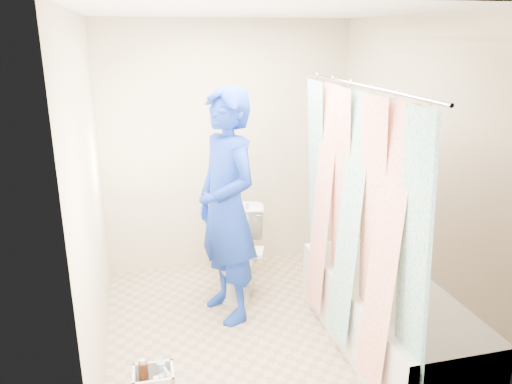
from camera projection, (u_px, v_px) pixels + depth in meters
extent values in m
plane|color=tan|center=(262.00, 329.00, 4.00)|extent=(2.60, 2.60, 0.00)
cube|color=silver|center=(263.00, 11.00, 3.27)|extent=(2.40, 2.60, 0.02)
cube|color=tan|center=(228.00, 148.00, 4.83)|extent=(2.40, 0.02, 2.40)
cube|color=tan|center=(331.00, 261.00, 2.43)|extent=(2.40, 0.02, 2.40)
cube|color=tan|center=(91.00, 199.00, 3.35)|extent=(0.02, 2.60, 2.40)
cube|color=tan|center=(410.00, 175.00, 3.91)|extent=(0.02, 2.60, 2.40)
cube|color=silver|center=(386.00, 315.00, 3.73)|extent=(0.70, 1.75, 0.50)
cube|color=white|center=(389.00, 290.00, 3.66)|extent=(0.58, 1.63, 0.06)
cylinder|color=silver|center=(360.00, 85.00, 3.13)|extent=(0.02, 1.90, 0.02)
cube|color=white|center=(352.00, 223.00, 3.42)|extent=(0.06, 1.75, 1.80)
imported|color=white|center=(239.00, 253.00, 4.51)|extent=(0.63, 0.82, 0.74)
cube|color=white|center=(237.00, 252.00, 4.37)|extent=(0.49, 0.33, 0.03)
cylinder|color=black|center=(232.00, 210.00, 4.60)|extent=(0.04, 0.04, 0.22)
cylinder|color=gold|center=(232.00, 197.00, 4.56)|extent=(0.06, 0.06, 0.03)
cylinder|color=silver|center=(247.00, 212.00, 4.59)|extent=(0.03, 0.03, 0.18)
imported|color=navy|center=(227.00, 207.00, 3.95)|extent=(0.65, 0.80, 1.89)
cube|color=silver|center=(134.00, 384.00, 3.25)|extent=(0.02, 0.21, 0.16)
cube|color=silver|center=(173.00, 379.00, 3.30)|extent=(0.02, 0.21, 0.16)
cube|color=silver|center=(153.00, 372.00, 3.37)|extent=(0.27, 0.03, 0.16)
cylinder|color=#3D1D0C|center=(144.00, 375.00, 3.29)|extent=(0.06, 0.06, 0.18)
cylinder|color=white|center=(161.00, 373.00, 3.32)|extent=(0.06, 0.06, 0.16)
imported|color=silver|center=(166.00, 379.00, 3.25)|extent=(0.10, 0.10, 0.17)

